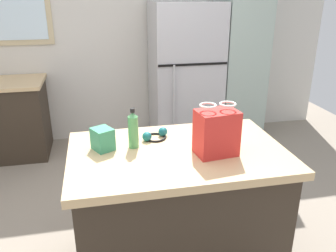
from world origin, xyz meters
The scene contains 9 objects.
ground centered at (0.00, 0.00, 0.00)m, with size 6.78×6.78×0.00m, color gray.
back_wall centered at (-0.01, 2.29, 1.32)m, with size 5.65×0.13×2.64m.
kitchen_island centered at (0.25, -0.19, 0.44)m, with size 1.37×0.88×0.88m.
refrigerator centered at (0.83, 1.88, 0.85)m, with size 0.80×0.72×1.71m.
tall_cabinet centered at (1.52, 1.88, 1.10)m, with size 0.52×0.64×2.20m.
shopping_bag centered at (0.47, -0.29, 1.02)m, with size 0.27×0.20×0.33m.
small_box centered at (-0.21, -0.08, 0.95)m, with size 0.11×0.13×0.14m, color #388E66.
bottle centered at (-0.02, -0.09, 1.00)m, with size 0.07×0.07×0.26m.
ear_defenders centered at (0.14, 0.02, 0.90)m, with size 0.20×0.20×0.06m.
Camera 1 is at (-0.22, -2.15, 1.83)m, focal length 37.32 mm.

